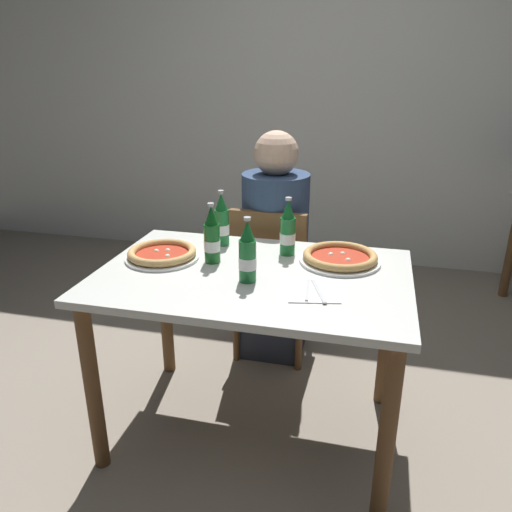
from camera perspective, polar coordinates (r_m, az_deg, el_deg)
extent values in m
plane|color=gray|center=(2.32, -0.31, -19.25)|extent=(8.00, 8.00, 0.00)
cube|color=white|center=(3.94, 7.90, 18.06)|extent=(7.00, 0.10, 2.60)
cube|color=silver|center=(1.92, -0.36, -2.33)|extent=(1.20, 0.80, 0.03)
cylinder|color=brown|center=(2.03, -18.28, -14.26)|extent=(0.06, 0.06, 0.72)
cylinder|color=brown|center=(1.79, 14.83, -19.42)|extent=(0.06, 0.06, 0.72)
cylinder|color=brown|center=(2.54, -10.38, -5.92)|extent=(0.06, 0.06, 0.72)
cylinder|color=brown|center=(2.35, 14.82, -8.70)|extent=(0.06, 0.06, 0.72)
cube|color=brown|center=(2.66, 2.22, -2.58)|extent=(0.41, 0.41, 0.04)
cube|color=brown|center=(2.42, 1.30, 0.54)|extent=(0.38, 0.05, 0.40)
cylinder|color=brown|center=(2.88, 6.25, -5.71)|extent=(0.04, 0.04, 0.41)
cylinder|color=brown|center=(2.95, -0.30, -4.94)|extent=(0.04, 0.04, 0.41)
cylinder|color=brown|center=(2.59, 4.98, -9.01)|extent=(0.04, 0.04, 0.41)
cylinder|color=brown|center=(2.66, -2.31, -8.05)|extent=(0.04, 0.04, 0.41)
cube|color=#2D3342|center=(2.73, 2.07, -6.67)|extent=(0.32, 0.28, 0.45)
cylinder|color=#33476B|center=(2.54, 2.22, 3.35)|extent=(0.34, 0.34, 0.55)
sphere|color=beige|center=(2.45, 2.35, 11.70)|extent=(0.22, 0.22, 0.22)
cylinder|color=brown|center=(3.74, 27.36, 0.96)|extent=(0.06, 0.06, 0.72)
cylinder|color=white|center=(2.09, -10.72, -0.15)|extent=(0.30, 0.30, 0.01)
cylinder|color=#AD2D19|center=(2.08, -10.74, 0.13)|extent=(0.22, 0.22, 0.01)
torus|color=tan|center=(2.08, -10.76, 0.42)|extent=(0.28, 0.28, 0.03)
sphere|color=silver|center=(2.12, -11.39, 0.48)|extent=(0.02, 0.02, 0.02)
sphere|color=silver|center=(2.05, -10.16, -0.10)|extent=(0.02, 0.02, 0.02)
sphere|color=silver|center=(2.12, -10.11, 0.56)|extent=(0.02, 0.02, 0.02)
cylinder|color=white|center=(2.04, 9.61, -0.57)|extent=(0.33, 0.33, 0.01)
cylinder|color=#AD2D19|center=(2.04, 9.63, -0.28)|extent=(0.24, 0.24, 0.01)
torus|color=tan|center=(2.03, 9.65, 0.01)|extent=(0.30, 0.30, 0.03)
sphere|color=silver|center=(2.06, 8.59, 0.11)|extent=(0.02, 0.02, 0.02)
sphere|color=silver|center=(2.02, 10.53, -0.54)|extent=(0.02, 0.02, 0.02)
sphere|color=silver|center=(2.08, 9.93, 0.19)|extent=(0.02, 0.02, 0.02)
cylinder|color=#196B2D|center=(2.20, -3.95, 3.30)|extent=(0.06, 0.06, 0.16)
cone|color=#196B2D|center=(2.16, -4.03, 6.27)|extent=(0.05, 0.05, 0.07)
cylinder|color=#B7B7BC|center=(2.15, -4.06, 7.39)|extent=(0.03, 0.03, 0.01)
cylinder|color=white|center=(2.20, -3.95, 3.11)|extent=(0.07, 0.07, 0.04)
cylinder|color=#196B2D|center=(2.08, 3.66, 2.29)|extent=(0.06, 0.06, 0.16)
cone|color=#196B2D|center=(2.05, 3.73, 5.41)|extent=(0.05, 0.05, 0.07)
cylinder|color=#B7B7BC|center=(2.03, 3.76, 6.59)|extent=(0.03, 0.03, 0.01)
cylinder|color=white|center=(2.08, 3.65, 2.09)|extent=(0.07, 0.07, 0.04)
cylinder|color=#196B2D|center=(1.81, -1.02, -0.55)|extent=(0.06, 0.06, 0.16)
cone|color=#196B2D|center=(1.77, -1.04, 2.97)|extent=(0.05, 0.05, 0.07)
cylinder|color=#B7B7BC|center=(1.76, -1.05, 4.32)|extent=(0.03, 0.03, 0.01)
cylinder|color=white|center=(1.82, -1.02, -0.79)|extent=(0.07, 0.07, 0.04)
cylinder|color=#14591E|center=(2.00, -5.07, 1.46)|extent=(0.06, 0.06, 0.16)
cone|color=#14591E|center=(1.96, -5.18, 4.69)|extent=(0.05, 0.05, 0.07)
cylinder|color=#B7B7BC|center=(1.95, -5.22, 5.92)|extent=(0.03, 0.03, 0.01)
cylinder|color=white|center=(2.00, -5.06, 1.25)|extent=(0.07, 0.07, 0.04)
cube|color=white|center=(1.77, 6.58, -4.10)|extent=(0.21, 0.21, 0.00)
cube|color=silver|center=(1.76, 7.23, -4.03)|extent=(0.08, 0.18, 0.00)
cube|color=silver|center=(1.77, 5.95, -3.91)|extent=(0.03, 0.17, 0.00)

